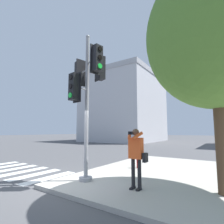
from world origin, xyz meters
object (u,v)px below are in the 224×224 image
(person_photographer, at_px, (136,153))
(street_tree, at_px, (214,36))
(traffic_signal_pole, at_px, (88,84))
(fire_hydrant, at_px, (138,159))

(person_photographer, height_order, street_tree, street_tree)
(street_tree, bearing_deg, person_photographer, -157.13)
(traffic_signal_pole, xyz_separation_m, fire_hydrant, (0.57, 2.86, -2.95))
(traffic_signal_pole, relative_size, person_photographer, 3.01)
(person_photographer, xyz_separation_m, fire_hydrant, (-1.23, 2.69, -0.65))
(traffic_signal_pole, relative_size, street_tree, 0.79)
(street_tree, distance_m, fire_hydrant, 5.52)
(traffic_signal_pole, relative_size, fire_hydrant, 6.66)
(person_photographer, bearing_deg, fire_hydrant, 114.49)
(street_tree, bearing_deg, fire_hydrant, 151.68)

